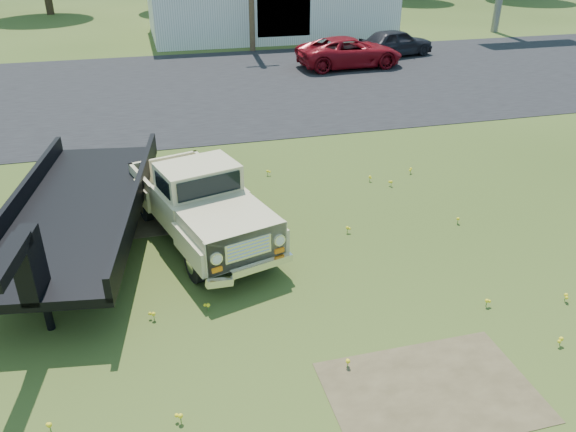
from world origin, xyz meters
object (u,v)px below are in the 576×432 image
at_px(vintage_pickup_truck, 200,202).
at_px(dark_sedan, 396,43).
at_px(red_pickup, 350,52).
at_px(flatbed_trailer, 78,202).

relative_size(vintage_pickup_truck, dark_sedan, 1.19).
bearing_deg(vintage_pickup_truck, red_pickup, 43.01).
distance_m(vintage_pickup_truck, red_pickup, 17.07).
bearing_deg(red_pickup, flatbed_trailer, 139.32).
distance_m(vintage_pickup_truck, flatbed_trailer, 2.46).
xyz_separation_m(flatbed_trailer, red_pickup, (11.22, 14.29, -0.31)).
relative_size(red_pickup, dark_sedan, 1.25).
height_order(vintage_pickup_truck, flatbed_trailer, flatbed_trailer).
relative_size(flatbed_trailer, red_pickup, 1.48).
height_order(red_pickup, dark_sedan, red_pickup).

